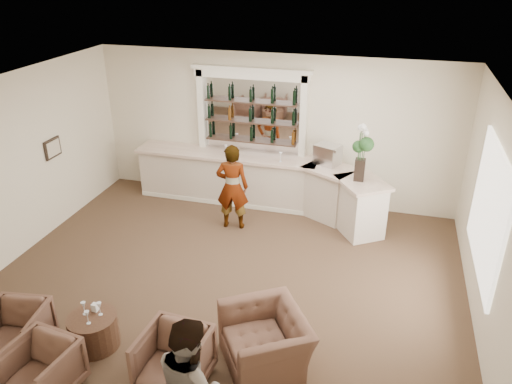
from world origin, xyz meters
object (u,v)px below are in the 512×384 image
at_px(cocktail_table, 94,331).
at_px(sommelier, 232,187).
at_px(armchair_left, 16,330).
at_px(espresso_machine, 328,154).
at_px(guest, 191,384).
at_px(bar_counter, 261,183).
at_px(armchair_center, 41,370).
at_px(flower_vase, 362,149).
at_px(armchair_right, 174,360).
at_px(armchair_far, 265,341).

height_order(cocktail_table, sommelier, sommelier).
height_order(armchair_left, espresso_machine, espresso_machine).
relative_size(armchair_left, espresso_machine, 1.67).
bearing_deg(guest, bar_counter, -33.74).
bearing_deg(armchair_left, armchair_center, -42.94).
distance_m(bar_counter, guest, 6.06).
relative_size(sommelier, armchair_center, 2.17).
bearing_deg(guest, espresso_machine, -47.09).
bearing_deg(cocktail_table, flower_vase, 52.87).
height_order(bar_counter, sommelier, sommelier).
height_order(armchair_right, armchair_far, armchair_right).
relative_size(armchair_left, armchair_center, 0.97).
xyz_separation_m(guest, espresso_machine, (0.60, 6.09, 0.48)).
height_order(guest, armchair_center, guest).
bearing_deg(flower_vase, bar_counter, 165.09).
distance_m(guest, armchair_right, 1.04).
bearing_deg(espresso_machine, armchair_center, -90.73).
xyz_separation_m(bar_counter, guest, (0.81, -6.00, 0.30)).
bearing_deg(cocktail_table, armchair_far, 7.36).
xyz_separation_m(armchair_right, espresso_machine, (1.17, 5.35, 0.96)).
xyz_separation_m(cocktail_table, armchair_far, (2.45, 0.32, 0.14)).
distance_m(bar_counter, cocktail_table, 5.06).
bearing_deg(bar_counter, flower_vase, -14.91).
distance_m(espresso_machine, flower_vase, 1.06).
relative_size(cocktail_table, armchair_far, 0.59).
bearing_deg(espresso_machine, flower_vase, -18.95).
bearing_deg(cocktail_table, bar_counter, 76.68).
height_order(guest, armchair_right, guest).
bearing_deg(flower_vase, armchair_center, -123.00).
xyz_separation_m(sommelier, flower_vase, (2.44, 0.48, 0.89)).
height_order(bar_counter, flower_vase, flower_vase).
height_order(armchair_far, flower_vase, flower_vase).
bearing_deg(armchair_far, flower_vase, 134.75).
relative_size(armchair_left, armchair_right, 0.93).
distance_m(armchair_right, armchair_far, 1.24).
bearing_deg(flower_vase, cocktail_table, -127.13).
relative_size(armchair_left, flower_vase, 0.70).
xyz_separation_m(cocktail_table, guest, (1.98, -1.08, 0.62)).
distance_m(armchair_left, armchair_far, 3.49).
bearing_deg(armchair_left, flower_vase, 39.30).
height_order(sommelier, espresso_machine, sommelier).
bearing_deg(armchair_far, sommelier, 170.84).
bearing_deg(armchair_center, sommelier, 86.03).
xyz_separation_m(armchair_left, espresso_machine, (3.54, 5.40, 0.99)).
height_order(armchair_center, flower_vase, flower_vase).
distance_m(bar_counter, armchair_far, 4.78).
relative_size(guest, flower_vase, 1.53).
bearing_deg(armchair_center, guest, 3.98).
xyz_separation_m(cocktail_table, armchair_left, (-0.96, -0.39, 0.12)).
bearing_deg(cocktail_table, espresso_machine, 62.77).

